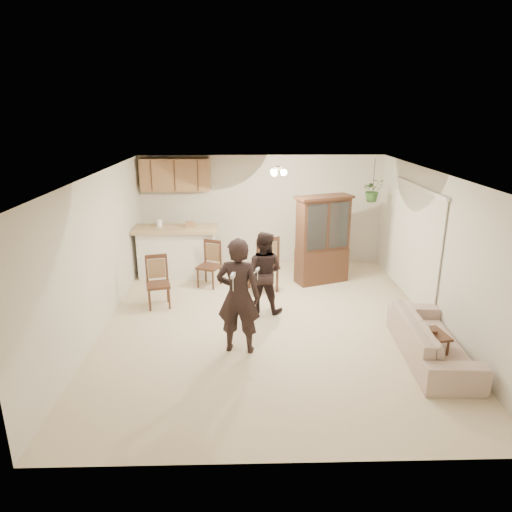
{
  "coord_description": "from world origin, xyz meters",
  "views": [
    {
      "loc": [
        -0.4,
        -7.04,
        3.45
      ],
      "look_at": [
        -0.2,
        0.4,
        1.06
      ],
      "focal_mm": 32.0,
      "sensor_mm": 36.0,
      "label": 1
    }
  ],
  "objects_px": {
    "sofa": "(433,335)",
    "chair_hutch_right": "(263,275)",
    "chair_bar": "(159,293)",
    "china_hutch": "(322,240)",
    "child": "(263,275)",
    "chair_hutch_left": "(209,274)",
    "adult": "(238,295)",
    "side_table": "(428,349)"
  },
  "relations": [
    {
      "from": "sofa",
      "to": "chair_hutch_right",
      "type": "xyz_separation_m",
      "value": [
        -2.34,
        2.69,
        -0.04
      ]
    },
    {
      "from": "sofa",
      "to": "chair_bar",
      "type": "relative_size",
      "value": 1.98
    },
    {
      "from": "chair_bar",
      "to": "chair_hutch_right",
      "type": "distance_m",
      "value": 2.08
    },
    {
      "from": "sofa",
      "to": "china_hutch",
      "type": "bearing_deg",
      "value": 22.42
    },
    {
      "from": "child",
      "to": "chair_hutch_left",
      "type": "xyz_separation_m",
      "value": [
        -1.05,
        1.23,
        -0.41
      ]
    },
    {
      "from": "chair_bar",
      "to": "chair_hutch_left",
      "type": "bearing_deg",
      "value": 36.21
    },
    {
      "from": "adult",
      "to": "side_table",
      "type": "bearing_deg",
      "value": 178.68
    },
    {
      "from": "china_hutch",
      "to": "chair_hutch_left",
      "type": "distance_m",
      "value": 2.42
    },
    {
      "from": "chair_bar",
      "to": "chair_hutch_right",
      "type": "xyz_separation_m",
      "value": [
        1.94,
        0.74,
        0.06
      ]
    },
    {
      "from": "sofa",
      "to": "chair_hutch_left",
      "type": "distance_m",
      "value": 4.52
    },
    {
      "from": "child",
      "to": "side_table",
      "type": "height_order",
      "value": "child"
    },
    {
      "from": "side_table",
      "to": "chair_bar",
      "type": "distance_m",
      "value": 4.67
    },
    {
      "from": "adult",
      "to": "side_table",
      "type": "xyz_separation_m",
      "value": [
        2.67,
        -0.48,
        -0.65
      ]
    },
    {
      "from": "sofa",
      "to": "adult",
      "type": "relative_size",
      "value": 1.04
    },
    {
      "from": "adult",
      "to": "chair_bar",
      "type": "bearing_deg",
      "value": -39.23
    },
    {
      "from": "china_hutch",
      "to": "chair_hutch_right",
      "type": "xyz_separation_m",
      "value": [
        -1.24,
        -0.46,
        -0.57
      ]
    },
    {
      "from": "side_table",
      "to": "chair_hutch_right",
      "type": "relative_size",
      "value": 0.47
    },
    {
      "from": "sofa",
      "to": "child",
      "type": "distance_m",
      "value": 2.95
    },
    {
      "from": "adult",
      "to": "chair_hutch_left",
      "type": "xyz_separation_m",
      "value": [
        -0.63,
        2.65,
        -0.64
      ]
    },
    {
      "from": "chair_bar",
      "to": "chair_hutch_left",
      "type": "xyz_separation_m",
      "value": [
        0.85,
        1.0,
        -0.0
      ]
    },
    {
      "from": "chair_hutch_left",
      "to": "chair_hutch_right",
      "type": "height_order",
      "value": "chair_hutch_right"
    },
    {
      "from": "adult",
      "to": "chair_bar",
      "type": "relative_size",
      "value": 1.91
    },
    {
      "from": "chair_hutch_left",
      "to": "sofa",
      "type": "bearing_deg",
      "value": -17.4
    },
    {
      "from": "child",
      "to": "chair_bar",
      "type": "distance_m",
      "value": 1.96
    },
    {
      "from": "child",
      "to": "chair_hutch_right",
      "type": "relative_size",
      "value": 1.17
    },
    {
      "from": "china_hutch",
      "to": "sofa",
      "type": "bearing_deg",
      "value": -91.28
    },
    {
      "from": "child",
      "to": "chair_hutch_left",
      "type": "bearing_deg",
      "value": -30.8
    },
    {
      "from": "chair_bar",
      "to": "sofa",
      "type": "bearing_deg",
      "value": -37.89
    },
    {
      "from": "side_table",
      "to": "chair_bar",
      "type": "relative_size",
      "value": 0.57
    },
    {
      "from": "china_hutch",
      "to": "side_table",
      "type": "xyz_separation_m",
      "value": [
        0.97,
        -3.34,
        -0.64
      ]
    },
    {
      "from": "adult",
      "to": "chair_hutch_left",
      "type": "relative_size",
      "value": 1.92
    },
    {
      "from": "china_hutch",
      "to": "side_table",
      "type": "bearing_deg",
      "value": -94.25
    },
    {
      "from": "sofa",
      "to": "adult",
      "type": "height_order",
      "value": "adult"
    },
    {
      "from": "sofa",
      "to": "side_table",
      "type": "bearing_deg",
      "value": 149.23
    },
    {
      "from": "chair_hutch_left",
      "to": "chair_bar",
      "type": "bearing_deg",
      "value": -107.09
    },
    {
      "from": "side_table",
      "to": "chair_hutch_left",
      "type": "distance_m",
      "value": 4.55
    },
    {
      "from": "side_table",
      "to": "chair_hutch_left",
      "type": "bearing_deg",
      "value": 136.47
    },
    {
      "from": "china_hutch",
      "to": "child",
      "type": "bearing_deg",
      "value": -152.17
    },
    {
      "from": "china_hutch",
      "to": "chair_hutch_right",
      "type": "distance_m",
      "value": 1.44
    },
    {
      "from": "child",
      "to": "china_hutch",
      "type": "height_order",
      "value": "china_hutch"
    },
    {
      "from": "sofa",
      "to": "china_hutch",
      "type": "distance_m",
      "value": 3.38
    },
    {
      "from": "chair_hutch_right",
      "to": "side_table",
      "type": "bearing_deg",
      "value": 104.9
    }
  ]
}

